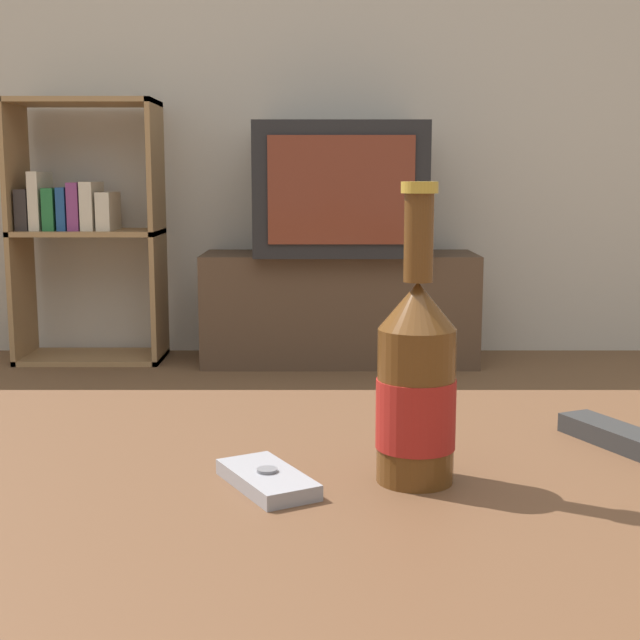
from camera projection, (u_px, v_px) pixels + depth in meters
back_wall at (306, 38)px, 3.64m from camera, size 8.00×0.05×2.60m
coffee_table at (260, 561)px, 0.80m from camera, size 1.10×0.74×0.46m
tv_stand at (338, 308)px, 3.56m from camera, size 1.08×0.37×0.44m
television at (338, 189)px, 3.48m from camera, size 0.65×0.52×0.50m
bookshelf at (80, 224)px, 3.55m from camera, size 0.57×0.30×1.04m
beer_bottle at (415, 383)px, 0.80m from camera, size 0.07×0.07×0.27m
cell_phone at (266, 479)px, 0.79m from camera, size 0.10×0.12×0.02m
remote_control at (627, 440)px, 0.90m from camera, size 0.11×0.17×0.02m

